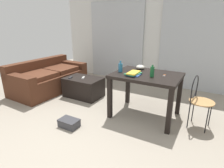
{
  "coord_description": "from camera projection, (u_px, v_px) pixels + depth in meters",
  "views": [
    {
      "loc": [
        1.51,
        -1.37,
        1.61
      ],
      "look_at": [
        -0.21,
        1.66,
        0.42
      ],
      "focal_mm": 29.69,
      "sensor_mm": 36.0,
      "label": 1
    }
  ],
  "objects": [
    {
      "name": "bottle_near",
      "position": [
        120.0,
        67.0,
        3.21
      ],
      "size": [
        0.07,
        0.07,
        0.19
      ],
      "color": "teal",
      "rests_on": "craft_table"
    },
    {
      "name": "wall_back",
      "position": [
        153.0,
        36.0,
        4.78
      ],
      "size": [
        5.41,
        0.1,
        2.47
      ],
      "primitive_type": "cube",
      "color": "silver",
      "rests_on": "ground"
    },
    {
      "name": "wire_chair",
      "position": [
        198.0,
        96.0,
        2.84
      ],
      "size": [
        0.37,
        0.38,
        0.84
      ],
      "color": "#B7844C",
      "rests_on": "ground"
    },
    {
      "name": "craft_table",
      "position": [
        146.0,
        81.0,
        3.13
      ],
      "size": [
        1.1,
        0.83,
        0.77
      ],
      "color": "black",
      "rests_on": "ground"
    },
    {
      "name": "couch",
      "position": [
        48.0,
        78.0,
        4.5
      ],
      "size": [
        0.97,
        1.79,
        0.72
      ],
      "color": "#4C2819",
      "rests_on": "ground"
    },
    {
      "name": "coffee_table",
      "position": [
        84.0,
        87.0,
        4.13
      ],
      "size": [
        0.81,
        0.54,
        0.42
      ],
      "color": "black",
      "rests_on": "ground"
    },
    {
      "name": "bowl",
      "position": [
        140.0,
        67.0,
        3.4
      ],
      "size": [
        0.16,
        0.16,
        0.08
      ],
      "primitive_type": "ellipsoid",
      "color": "beige",
      "rests_on": "craft_table"
    },
    {
      "name": "scissors",
      "position": [
        164.0,
        75.0,
        3.02
      ],
      "size": [
        0.05,
        0.1,
        0.0
      ],
      "color": "#9EA0A5",
      "rests_on": "craft_table"
    },
    {
      "name": "tv_remote_primary",
      "position": [
        70.0,
        78.0,
        4.06
      ],
      "size": [
        0.09,
        0.15,
        0.02
      ],
      "primitive_type": "cube",
      "rotation": [
        0.0,
        0.0,
        0.31
      ],
      "color": "#232326",
      "rests_on": "coffee_table"
    },
    {
      "name": "shoebox",
      "position": [
        69.0,
        123.0,
        2.96
      ],
      "size": [
        0.32,
        0.21,
        0.13
      ],
      "color": "#38383D",
      "rests_on": "ground"
    },
    {
      "name": "curtains",
      "position": [
        151.0,
        44.0,
        4.76
      ],
      "size": [
        3.69,
        0.03,
        2.12
      ],
      "color": "#B2B7BC",
      "rests_on": "ground"
    },
    {
      "name": "bottle_far",
      "position": [
        152.0,
        72.0,
        2.92
      ],
      "size": [
        0.06,
        0.06,
        0.19
      ],
      "color": "#195B2D",
      "rests_on": "craft_table"
    },
    {
      "name": "book_stack",
      "position": [
        134.0,
        74.0,
        3.03
      ],
      "size": [
        0.24,
        0.3,
        0.05
      ],
      "color": "#33519E",
      "rests_on": "craft_table"
    },
    {
      "name": "ground_plane",
      "position": [
        113.0,
        112.0,
        3.43
      ],
      "size": [
        8.22,
        8.22,
        0.0
      ],
      "primitive_type": "plane",
      "color": "gray"
    },
    {
      "name": "tv_remote_secondary",
      "position": [
        83.0,
        78.0,
        4.05
      ],
      "size": [
        0.1,
        0.15,
        0.02
      ],
      "primitive_type": "cube",
      "rotation": [
        0.0,
        0.0,
        0.47
      ],
      "color": "#B7B7B2",
      "rests_on": "coffee_table"
    }
  ]
}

